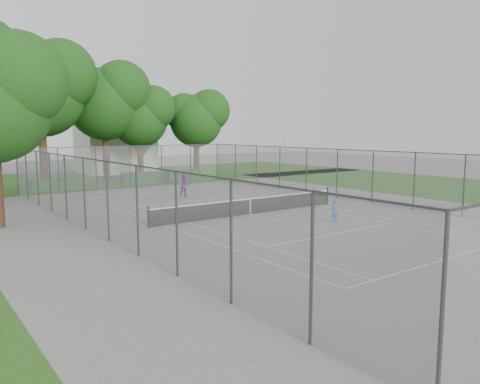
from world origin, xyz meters
TOP-DOWN VIEW (x-y plane):
  - ground at (0.00, 0.00)m, footprint 120.00×120.00m
  - grass_far at (0.00, 26.00)m, footprint 60.00×20.00m
  - grass_right at (22.00, 0.00)m, footprint 16.00×40.00m
  - court_markings at (0.00, 0.00)m, footprint 11.03×23.83m
  - tennis_net at (0.00, 0.00)m, footprint 12.87×0.10m
  - perimeter_fence at (0.00, 0.00)m, footprint 18.08×34.08m
  - tree_far_left at (-5.65, 22.36)m, footprint 8.79×8.02m
  - tree_far_midleft at (0.56, 23.83)m, footprint 8.03×7.33m
  - tree_far_midright at (3.95, 23.35)m, footprint 6.49×5.92m
  - tree_far_right at (9.73, 21.88)m, footprint 6.36×5.81m
  - hedge_left at (-6.00, 18.23)m, footprint 3.77×1.13m
  - hedge_mid at (1.35, 17.92)m, footprint 3.45×0.98m
  - hedge_right at (5.74, 18.05)m, footprint 3.43×1.26m
  - house at (4.04, 30.43)m, footprint 7.78×6.03m
  - girl_player at (2.20, -4.43)m, footprint 0.51×0.41m
  - woman_player at (0.43, 8.35)m, footprint 0.97×0.85m

SIDE VIEW (x-z plane):
  - ground at x=0.00m, z-range 0.00..0.00m
  - grass_far at x=0.00m, z-range 0.00..0.00m
  - grass_right at x=22.00m, z-range 0.00..0.00m
  - court_markings at x=0.00m, z-range 0.00..0.01m
  - hedge_left at x=-6.00m, z-range 0.00..0.94m
  - tennis_net at x=0.00m, z-range -0.04..1.06m
  - hedge_right at x=5.74m, z-range 0.00..1.03m
  - hedge_mid at x=1.35m, z-range 0.00..1.08m
  - girl_player at x=2.20m, z-range 0.00..1.23m
  - woman_player at x=0.43m, z-range 0.00..1.67m
  - perimeter_fence at x=0.00m, z-range 0.05..3.57m
  - house at x=4.04m, z-range -0.94..8.74m
  - tree_far_right at x=9.73m, z-range 1.71..10.85m
  - tree_far_midright at x=3.95m, z-range 1.74..11.07m
  - tree_far_midleft at x=0.56m, z-range 2.16..13.71m
  - tree_far_left at x=-5.65m, z-range 2.37..15.00m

